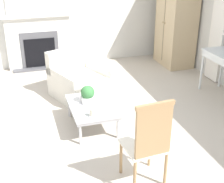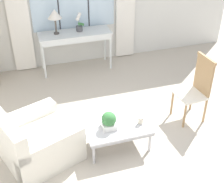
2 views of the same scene
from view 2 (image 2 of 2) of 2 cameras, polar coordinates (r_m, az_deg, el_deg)
The scene contains 9 objects.
ground_plane at distance 4.61m, azimuth 1.52°, elevation -10.80°, with size 14.00×14.00×0.00m, color #BCB2A3.
console_table at distance 6.42m, azimuth -6.79°, elevation 9.94°, with size 1.45×0.51×0.81m.
table_lamp at distance 6.25m, azimuth -10.45°, elevation 13.69°, with size 0.27×0.27×0.50m.
potted_orchid at distance 6.41m, azimuth -6.04°, elevation 12.20°, with size 0.17×0.13×0.38m.
armchair_upholstered at distance 4.48m, azimuth -13.68°, elevation -8.92°, with size 1.22×1.22×0.81m.
side_chair_wooden at distance 5.09m, azimuth 15.30°, elevation 1.01°, with size 0.47×0.47×1.08m.
coffee_table at distance 4.51m, azimuth 0.84°, elevation -6.53°, with size 0.93×0.64×0.37m.
potted_plant_small at distance 4.35m, azimuth -0.57°, elevation -5.36°, with size 0.21×0.21×0.26m.
pillar_candle at distance 4.49m, azimuth 5.24°, elevation -5.34°, with size 0.10×0.10×0.12m.
Camera 2 is at (-1.12, -3.16, 3.16)m, focal length 50.00 mm.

